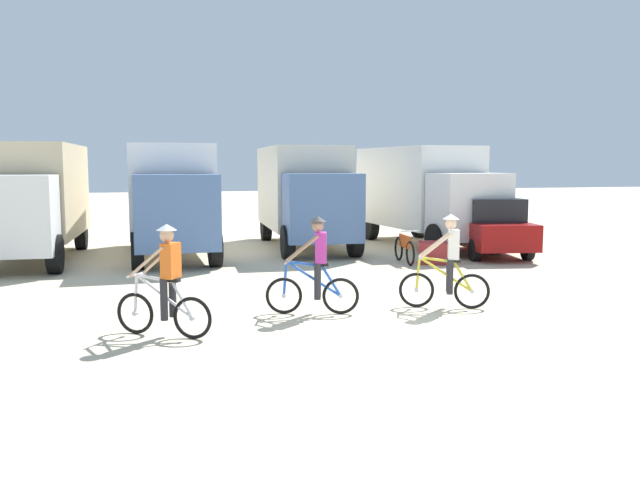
# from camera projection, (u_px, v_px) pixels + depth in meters

# --- Properties ---
(ground_plane) EXTENTS (120.00, 120.00, 0.00)m
(ground_plane) POSITION_uv_depth(u_px,v_px,m) (416.00, 335.00, 10.73)
(ground_plane) COLOR beige
(box_truck_tan_camper) EXTENTS (2.78, 6.88, 3.35)m
(box_truck_tan_camper) POSITION_uv_depth(u_px,v_px,m) (31.00, 195.00, 19.05)
(box_truck_tan_camper) COLOR #CCB78E
(box_truck_tan_camper) RESTS_ON ground
(box_truck_avon_van) EXTENTS (2.41, 6.76, 3.35)m
(box_truck_avon_van) POSITION_uv_depth(u_px,v_px,m) (170.00, 194.00, 20.10)
(box_truck_avon_van) COLOR white
(box_truck_avon_van) RESTS_ON ground
(box_truck_cream_rv) EXTENTS (2.84, 6.90, 3.35)m
(box_truck_cream_rv) POSITION_uv_depth(u_px,v_px,m) (305.00, 191.00, 22.08)
(box_truck_cream_rv) COLOR beige
(box_truck_cream_rv) RESTS_ON ground
(box_truck_white_box) EXTENTS (2.73, 6.87, 3.35)m
(box_truck_white_box) POSITION_uv_depth(u_px,v_px,m) (424.00, 191.00, 22.56)
(box_truck_white_box) COLOR white
(box_truck_white_box) RESTS_ON ground
(sedan_parked) EXTENTS (2.52, 4.46, 1.76)m
(sedan_parked) POSITION_uv_depth(u_px,v_px,m) (487.00, 226.00, 20.24)
(sedan_parked) COLOR maroon
(sedan_parked) RESTS_ON ground
(cyclist_orange_shirt) EXTENTS (1.46, 1.03, 1.82)m
(cyclist_orange_shirt) POSITION_uv_depth(u_px,v_px,m) (166.00, 285.00, 10.55)
(cyclist_orange_shirt) COLOR black
(cyclist_orange_shirt) RESTS_ON ground
(cyclist_cowboy_hat) EXTENTS (1.67, 0.69, 1.82)m
(cyclist_cowboy_hat) POSITION_uv_depth(u_px,v_px,m) (315.00, 269.00, 12.16)
(cyclist_cowboy_hat) COLOR black
(cyclist_cowboy_hat) RESTS_ON ground
(cyclist_near_camera) EXTENTS (1.61, 0.81, 1.82)m
(cyclist_near_camera) POSITION_uv_depth(u_px,v_px,m) (448.00, 265.00, 12.66)
(cyclist_near_camera) COLOR black
(cyclist_near_camera) RESTS_ON ground
(bicycle_spare) EXTENTS (0.50, 1.73, 0.97)m
(bicycle_spare) POSITION_uv_depth(u_px,v_px,m) (404.00, 249.00, 18.59)
(bicycle_spare) COLOR black
(bicycle_spare) RESTS_ON ground
(supply_crate) EXTENTS (1.06, 1.06, 0.60)m
(supply_crate) POSITION_uv_depth(u_px,v_px,m) (433.00, 253.00, 18.54)
(supply_crate) COLOR #9E2D2D
(supply_crate) RESTS_ON ground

